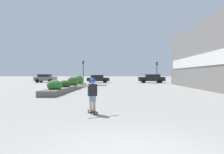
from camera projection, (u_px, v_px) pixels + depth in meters
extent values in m
cube|color=white|center=(207.00, 59.00, 18.26)|extent=(0.06, 22.67, 1.20)
cube|color=#605B54|center=(69.00, 88.00, 19.26)|extent=(1.25, 12.54, 0.41)
ellipsoid|color=#33702D|center=(55.00, 85.00, 14.82)|extent=(1.11, 1.19, 0.80)
ellipsoid|color=#234C1E|center=(65.00, 84.00, 17.74)|extent=(1.08, 1.05, 0.66)
ellipsoid|color=#3D6623|center=(73.00, 81.00, 20.59)|extent=(1.16, 1.09, 0.99)
ellipsoid|color=#33702D|center=(79.00, 80.00, 23.89)|extent=(1.11, 1.22, 1.12)
cube|color=black|center=(93.00, 111.00, 7.74)|extent=(0.52, 0.71, 0.01)
cylinder|color=beige|center=(88.00, 112.00, 7.92)|extent=(0.08, 0.08, 0.06)
cylinder|color=beige|center=(92.00, 111.00, 8.00)|extent=(0.08, 0.08, 0.06)
cylinder|color=beige|center=(93.00, 114.00, 7.49)|extent=(0.08, 0.08, 0.06)
cylinder|color=beige|center=(97.00, 114.00, 7.57)|extent=(0.08, 0.08, 0.06)
cylinder|color=tan|center=(91.00, 104.00, 7.71)|extent=(0.15, 0.15, 0.59)
cylinder|color=tan|center=(94.00, 103.00, 7.77)|extent=(0.15, 0.15, 0.59)
cube|color=slate|center=(93.00, 99.00, 7.74)|extent=(0.27, 0.26, 0.21)
cube|color=black|center=(92.00, 90.00, 7.73)|extent=(0.37, 0.31, 0.46)
cylinder|color=tan|center=(83.00, 86.00, 7.55)|extent=(0.42, 0.28, 0.08)
cylinder|color=tan|center=(101.00, 85.00, 7.91)|extent=(0.42, 0.28, 0.08)
sphere|color=tan|center=(92.00, 82.00, 7.73)|extent=(0.19, 0.19, 0.19)
sphere|color=blue|center=(92.00, 81.00, 7.73)|extent=(0.22, 0.22, 0.22)
cube|color=black|center=(151.00, 79.00, 35.97)|extent=(4.66, 1.85, 0.72)
cube|color=black|center=(152.00, 76.00, 35.96)|extent=(2.56, 1.63, 0.49)
cylinder|color=black|center=(144.00, 81.00, 35.14)|extent=(0.65, 0.22, 0.65)
cylinder|color=black|center=(143.00, 81.00, 36.90)|extent=(0.65, 0.22, 0.65)
cylinder|color=black|center=(160.00, 81.00, 35.05)|extent=(0.65, 0.22, 0.65)
cylinder|color=black|center=(158.00, 81.00, 36.81)|extent=(0.65, 0.22, 0.65)
cube|color=slate|center=(45.00, 79.00, 37.46)|extent=(3.85, 1.94, 0.73)
cube|color=black|center=(45.00, 76.00, 37.46)|extent=(2.12, 1.71, 0.48)
cylinder|color=black|center=(53.00, 81.00, 38.34)|extent=(0.67, 0.22, 0.67)
cylinder|color=black|center=(50.00, 81.00, 36.50)|extent=(0.67, 0.22, 0.67)
cylinder|color=black|center=(41.00, 81.00, 38.42)|extent=(0.67, 0.22, 0.67)
cylinder|color=black|center=(37.00, 81.00, 36.58)|extent=(0.67, 0.22, 0.67)
cube|color=black|center=(98.00, 79.00, 36.07)|extent=(3.97, 1.85, 0.61)
cube|color=black|center=(97.00, 76.00, 36.07)|extent=(2.18, 1.63, 0.50)
cylinder|color=black|center=(105.00, 81.00, 36.91)|extent=(0.63, 0.22, 0.63)
cylinder|color=black|center=(105.00, 81.00, 35.15)|extent=(0.63, 0.22, 0.63)
cylinder|color=black|center=(92.00, 81.00, 36.99)|extent=(0.63, 0.22, 0.63)
cylinder|color=black|center=(91.00, 81.00, 35.23)|extent=(0.63, 0.22, 0.63)
cube|color=black|center=(199.00, 79.00, 35.88)|extent=(4.09, 1.88, 0.70)
cube|color=black|center=(199.00, 76.00, 35.87)|extent=(2.25, 1.66, 0.55)
cylinder|color=black|center=(204.00, 81.00, 36.73)|extent=(0.68, 0.22, 0.68)
cylinder|color=black|center=(209.00, 81.00, 34.94)|extent=(0.68, 0.22, 0.68)
cylinder|color=black|center=(190.00, 81.00, 36.82)|extent=(0.68, 0.22, 0.68)
cylinder|color=black|center=(194.00, 81.00, 35.03)|extent=(0.68, 0.22, 0.68)
cylinder|color=black|center=(83.00, 74.00, 31.65)|extent=(0.11, 0.11, 3.20)
cube|color=black|center=(83.00, 62.00, 31.62)|extent=(0.28, 0.20, 0.45)
sphere|color=#2D2823|center=(83.00, 61.00, 31.50)|extent=(0.15, 0.15, 0.15)
sphere|color=orange|center=(83.00, 62.00, 31.50)|extent=(0.15, 0.15, 0.15)
sphere|color=#2D2823|center=(83.00, 63.00, 31.51)|extent=(0.15, 0.15, 0.15)
cylinder|color=black|center=(157.00, 74.00, 31.39)|extent=(0.11, 0.11, 3.01)
cube|color=black|center=(157.00, 63.00, 31.37)|extent=(0.28, 0.20, 0.45)
sphere|color=#2D2823|center=(157.00, 62.00, 31.25)|extent=(0.15, 0.15, 0.15)
sphere|color=orange|center=(157.00, 63.00, 31.25)|extent=(0.15, 0.15, 0.15)
sphere|color=#2D2823|center=(157.00, 64.00, 31.25)|extent=(0.15, 0.15, 0.15)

